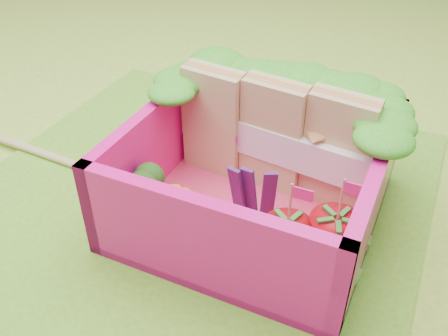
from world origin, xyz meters
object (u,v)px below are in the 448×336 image
strawberry_right (334,239)px  chopsticks (50,156)px  sandwich_stack (274,136)px  strawberry_left (286,242)px  bento_box (256,173)px  broccoli (141,191)px

strawberry_right → chopsticks: (-1.91, 0.15, -0.17)m
sandwich_stack → strawberry_right: bearing=-43.9°
strawberry_left → strawberry_right: size_ratio=0.96×
bento_box → sandwich_stack: (0.00, 0.25, 0.09)m
sandwich_stack → broccoli: 0.80m
sandwich_stack → strawberry_left: 0.68m
sandwich_stack → chopsticks: sandwich_stack is taller
broccoli → strawberry_left: (0.81, 0.01, -0.05)m
bento_box → broccoli: bento_box is taller
bento_box → strawberry_right: (0.50, -0.23, -0.09)m
sandwich_stack → strawberry_right: size_ratio=2.36×
strawberry_left → chopsticks: 1.73m
sandwich_stack → broccoli: (-0.52, -0.59, -0.14)m
sandwich_stack → strawberry_right: (0.50, -0.48, -0.18)m
chopsticks → strawberry_right: bearing=-4.6°
strawberry_left → strawberry_right: 0.23m
sandwich_stack → bento_box: bearing=-91.1°
sandwich_stack → chopsticks: size_ratio=0.57×
sandwich_stack → chopsticks: (-1.41, -0.32, -0.35)m
broccoli → strawberry_right: bearing=6.5°
broccoli → chopsticks: broccoli is taller
chopsticks → strawberry_left: bearing=-8.7°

